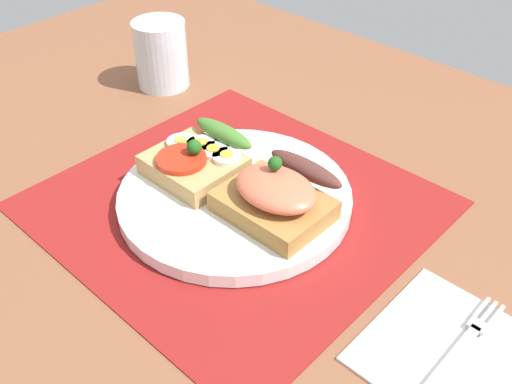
# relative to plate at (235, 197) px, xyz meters

# --- Properties ---
(ground_plane) EXTENTS (1.20, 0.90, 0.03)m
(ground_plane) POSITION_rel_plate_xyz_m (0.00, 0.00, -0.03)
(ground_plane) COLOR brown
(placemat) EXTENTS (0.37, 0.35, 0.00)m
(placemat) POSITION_rel_plate_xyz_m (0.00, 0.00, -0.01)
(placemat) COLOR maroon
(placemat) RESTS_ON ground_plane
(plate) EXTENTS (0.24, 0.24, 0.01)m
(plate) POSITION_rel_plate_xyz_m (0.00, 0.00, 0.00)
(plate) COLOR white
(plate) RESTS_ON placemat
(sandwich_egg_tomato) EXTENTS (0.09, 0.10, 0.04)m
(sandwich_egg_tomato) POSITION_rel_plate_xyz_m (-0.05, -0.00, 0.02)
(sandwich_egg_tomato) COLOR tan
(sandwich_egg_tomato) RESTS_ON plate
(sandwich_salmon) EXTENTS (0.11, 0.09, 0.06)m
(sandwich_salmon) POSITION_rel_plate_xyz_m (0.05, 0.01, 0.03)
(sandwich_salmon) COLOR #A1753A
(sandwich_salmon) RESTS_ON plate
(napkin) EXTENTS (0.14, 0.13, 0.01)m
(napkin) POSITION_rel_plate_xyz_m (0.26, -0.02, -0.01)
(napkin) COLOR white
(napkin) RESTS_ON ground_plane
(fork) EXTENTS (0.02, 0.14, 0.00)m
(fork) POSITION_rel_plate_xyz_m (0.26, -0.02, -0.00)
(fork) COLOR #B7B7BC
(fork) RESTS_ON napkin
(drinking_glass) EXTENTS (0.07, 0.07, 0.09)m
(drinking_glass) POSITION_rel_plate_xyz_m (-0.26, 0.12, 0.04)
(drinking_glass) COLOR silver
(drinking_glass) RESTS_ON ground_plane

